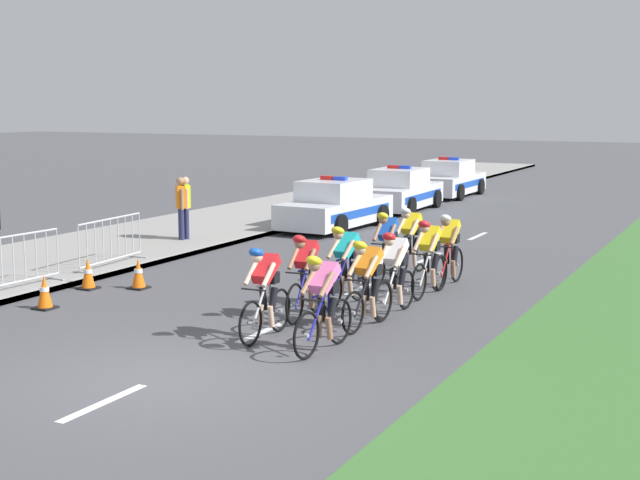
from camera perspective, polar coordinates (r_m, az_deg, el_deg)
The scene contains 24 objects.
ground_plane at distance 12.61m, azimuth -10.35°, elevation -8.71°, with size 160.00×160.00×0.00m, color #4C4C51.
sidewalk_slab at distance 28.23m, azimuth -5.84°, elevation 1.19°, with size 4.94×60.00×0.12m, color gray.
kerb_edge at distance 27.02m, azimuth -1.57°, elevation 0.90°, with size 0.16×60.00×0.13m, color #9E9E99.
lane_markings_centre at distance 18.37m, azimuth 2.73°, elevation -3.03°, with size 0.14×17.60×0.01m.
cyclist_lead at distance 14.26m, azimuth -3.55°, elevation -3.27°, with size 0.42×1.72×1.56m.
cyclist_second at distance 13.51m, azimuth 0.19°, elevation -3.93°, with size 0.44×1.72×1.56m.
cyclist_third at distance 15.57m, azimuth -0.92°, elevation -2.23°, with size 0.44×1.72×1.56m.
cyclist_fourth at distance 14.93m, azimuth 3.05°, elevation -2.72°, with size 0.44×1.72×1.56m.
cyclist_fifth at distance 16.57m, azimuth 1.63°, elevation -1.56°, with size 0.45×1.72×1.56m.
cyclist_sixth at distance 15.90m, azimuth 4.80°, elevation -2.03°, with size 0.42×1.72×1.56m.
cyclist_seventh at distance 18.73m, azimuth 4.31°, elevation -0.39°, with size 0.42×1.72×1.56m.
cyclist_eighth at distance 17.54m, azimuth 6.96°, elevation -1.05°, with size 0.42×1.72×1.56m.
cyclist_ninth at distance 19.60m, azimuth 5.79°, elevation 0.00°, with size 0.44×1.72×1.56m.
cyclist_tenth at distance 18.52m, azimuth 8.24°, elevation -0.55°, with size 0.42×1.72×1.56m.
police_car_nearest at distance 26.80m, azimuth 0.97°, elevation 2.16°, with size 2.16×4.48×1.59m.
police_car_second at distance 31.54m, azimuth 5.12°, elevation 3.12°, with size 2.08×4.44×1.59m.
police_car_third at distance 36.54m, azimuth 8.24°, elevation 3.84°, with size 2.01×4.40×1.59m.
crowd_barrier_front at distance 18.58m, azimuth -18.98°, elevation -1.36°, with size 0.63×2.32×1.07m.
crowd_barrier_middle at distance 20.68m, azimuth -13.21°, elevation -0.12°, with size 0.67×2.32×1.07m.
traffic_cone_near at distance 17.17m, azimuth -17.18°, elevation -3.21°, with size 0.36×0.36×0.64m.
traffic_cone_mid at distance 18.74m, azimuth -14.59°, elevation -2.12°, with size 0.36×0.36×0.64m.
traffic_cone_far at distance 18.54m, azimuth -11.52°, elevation -2.12°, with size 0.36×0.36×0.64m.
spectator_closest at distance 24.28m, azimuth -8.57°, elevation 2.34°, with size 0.42×0.43×1.68m.
spectator_back at distance 24.16m, azimuth -8.88°, elevation 2.30°, with size 0.42×0.42×1.68m.
Camera 1 is at (7.34, -9.54, 3.75)m, focal length 50.13 mm.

